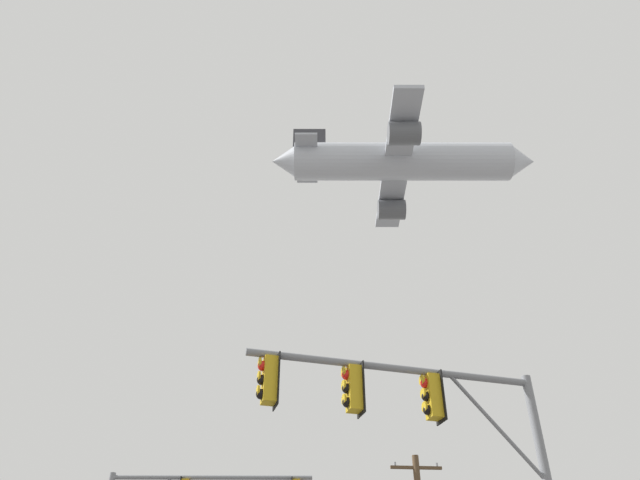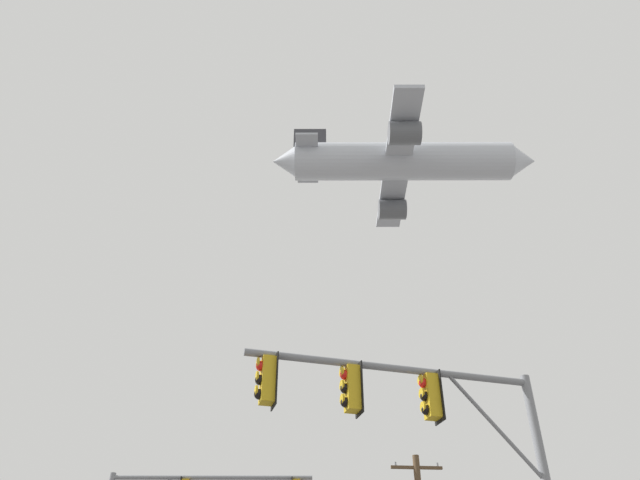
{
  "view_description": "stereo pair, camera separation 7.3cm",
  "coord_description": "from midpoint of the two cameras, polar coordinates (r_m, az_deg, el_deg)",
  "views": [
    {
      "loc": [
        -0.04,
        -5.78,
        1.4
      ],
      "look_at": [
        1.64,
        15.09,
        15.76
      ],
      "focal_mm": 33.21,
      "sensor_mm": 36.0,
      "label": 1
    },
    {
      "loc": [
        0.03,
        -5.79,
        1.4
      ],
      "look_at": [
        1.64,
        15.09,
        15.76
      ],
      "focal_mm": 33.21,
      "sensor_mm": 36.0,
      "label": 2
    }
  ],
  "objects": [
    {
      "name": "signal_pole_near",
      "position": [
        12.38,
        10.55,
        -17.73
      ],
      "size": [
        6.17,
        1.39,
        6.25
      ],
      "color": "slate",
      "rests_on": "ground"
    },
    {
      "name": "airplane",
      "position": [
        47.31,
        8.04,
        7.43
      ],
      "size": [
        20.79,
        16.06,
        5.67
      ],
      "color": "#B7BCC6"
    }
  ]
}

